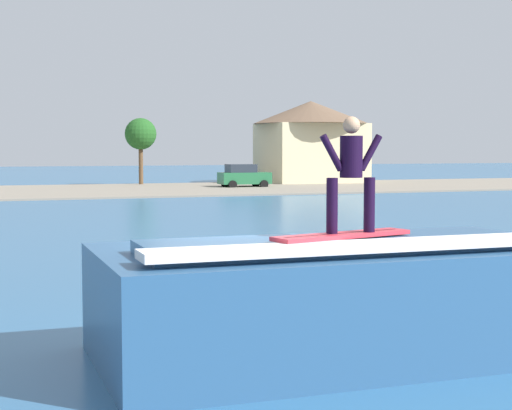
# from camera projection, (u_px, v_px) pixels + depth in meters

# --- Properties ---
(ground_plane) EXTENTS (260.00, 260.00, 0.00)m
(ground_plane) POSITION_uv_depth(u_px,v_px,m) (238.00, 341.00, 12.64)
(ground_plane) COLOR #2C5E89
(wave_crest) EXTENTS (6.59, 3.45, 1.82)m
(wave_crest) POSITION_uv_depth(u_px,v_px,m) (325.00, 299.00, 11.68)
(wave_crest) COLOR #2C5680
(wave_crest) RESTS_ON ground_plane
(surfboard) EXTENTS (2.27, 0.98, 0.06)m
(surfboard) POSITION_uv_depth(u_px,v_px,m) (343.00, 235.00, 11.14)
(surfboard) COLOR #D8333F
(surfboard) RESTS_ON wave_crest
(surfer) EXTENTS (0.96, 0.32, 1.63)m
(surfer) POSITION_uv_depth(u_px,v_px,m) (351.00, 168.00, 11.13)
(surfer) COLOR black
(surfer) RESTS_ON surfboard
(shoreline_bank) EXTENTS (120.00, 18.20, 0.11)m
(shoreline_bank) POSITION_uv_depth(u_px,v_px,m) (33.00, 192.00, 55.57)
(shoreline_bank) COLOR gray
(shoreline_bank) RESTS_ON ground_plane
(car_far_shore) EXTENTS (3.93, 2.12, 1.86)m
(car_far_shore) POSITION_uv_depth(u_px,v_px,m) (244.00, 176.00, 61.63)
(car_far_shore) COLOR #23663D
(car_far_shore) RESTS_ON ground_plane
(house_gabled_white) EXTENTS (10.28, 10.28, 7.26)m
(house_gabled_white) POSITION_uv_depth(u_px,v_px,m) (311.00, 137.00, 70.27)
(house_gabled_white) COLOR beige
(house_gabled_white) RESTS_ON ground_plane
(tree_tall_bare) EXTENTS (2.62, 2.62, 5.59)m
(tree_tall_bare) POSITION_uv_depth(u_px,v_px,m) (141.00, 135.00, 65.67)
(tree_tall_bare) COLOR brown
(tree_tall_bare) RESTS_ON ground_plane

